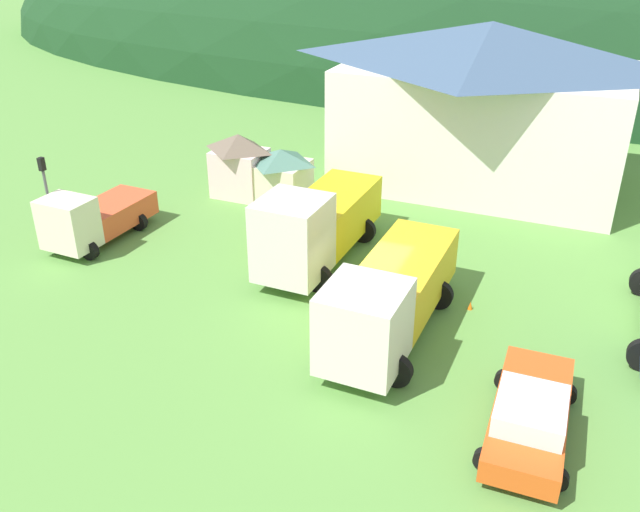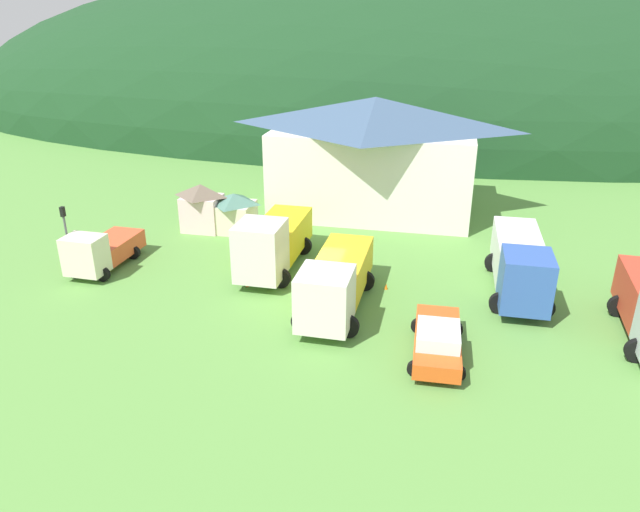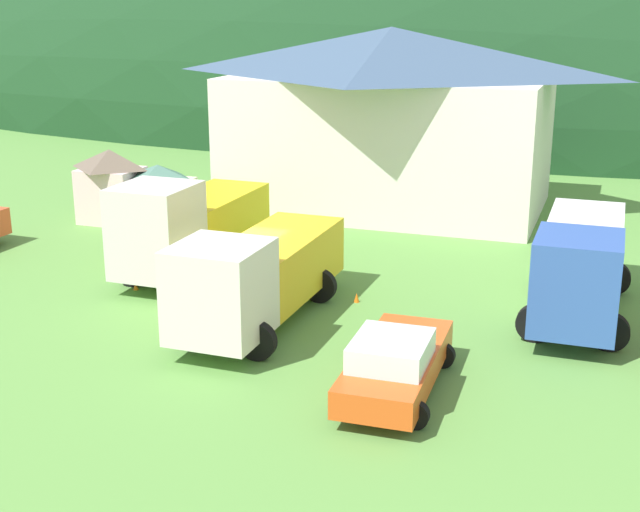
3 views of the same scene
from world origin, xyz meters
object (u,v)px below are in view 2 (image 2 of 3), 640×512
Objects in this scene: light_truck_cream at (100,251)px; traffic_light_west at (67,234)px; box_truck_blue at (520,263)px; flatbed_truck_yellow at (273,241)px; heavy_rig_striped at (335,281)px; traffic_cone_mid_row at (248,286)px; play_shed_pink at (202,207)px; play_shed_cream at (234,212)px; service_pickup_orange at (437,340)px; traffic_cone_near_pickup at (386,289)px; depot_building at (374,153)px.

traffic_light_west is at bearing -47.91° from light_truck_cream.
box_truck_blue is 2.08× the size of traffic_light_west.
flatbed_truck_yellow is 6.02m from heavy_rig_striped.
play_shed_pink is at bearing 126.64° from traffic_cone_mid_row.
play_shed_pink is (-2.18, -0.29, 0.30)m from play_shed_cream.
heavy_rig_striped is at bearing -40.71° from play_shed_pink.
service_pickup_orange reaches higher than traffic_cone_near_pickup.
flatbed_truck_yellow is 1.50× the size of service_pickup_orange.
play_shed_pink reaches higher than traffic_cone_mid_row.
traffic_cone_mid_row is at bearing -17.04° from flatbed_truck_yellow.
light_truck_cream is 8.51× the size of traffic_cone_near_pickup.
play_shed_cream is (-8.47, -6.64, -2.89)m from depot_building.
traffic_cone_mid_row is at bearing -80.78° from box_truck_blue.
box_truck_blue reaches higher than traffic_cone_mid_row.
play_shed_pink is at bearing 158.80° from light_truck_cream.
light_truck_cream is 14.27m from heavy_rig_striped.
play_shed_pink is 0.60× the size of service_pickup_orange.
box_truck_blue is at bearing 90.43° from flatbed_truck_yellow.
traffic_light_west is at bearing -103.12° from service_pickup_orange.
play_shed_pink is at bearing -105.32° from box_truck_blue.
traffic_cone_mid_row is (3.61, -8.07, -1.36)m from play_shed_cream.
traffic_cone_near_pickup is 7.54m from traffic_cone_mid_row.
flatbed_truck_yellow is (6.55, -5.38, 0.12)m from play_shed_pink.
play_shed_cream is 10.98m from traffic_light_west.
traffic_cone_near_pickup is at bearing -81.30° from box_truck_blue.
play_shed_pink is at bearing -130.06° from heavy_rig_striped.
traffic_light_west is (-4.36, -8.46, 0.84)m from play_shed_pink.
traffic_light_west is (-15.34, 0.99, 0.88)m from heavy_rig_striped.
play_shed_cream is 0.66× the size of traffic_light_west.
play_shed_pink is at bearing -172.43° from play_shed_cream.
box_truck_blue is at bearing -15.14° from play_shed_pink.
traffic_cone_mid_row is (-7.43, -1.30, 0.00)m from traffic_cone_near_pickup.
traffic_light_west is at bearing -134.26° from depot_building.
service_pickup_orange is 20.93m from traffic_light_west.
traffic_cone_mid_row is (-10.30, 4.84, -0.83)m from service_pickup_orange.
play_shed_pink is 0.60× the size of light_truck_cream.
play_shed_cream is at bearing 114.09° from traffic_cone_mid_row.
traffic_light_west is at bearing -73.59° from flatbed_truck_yellow.
box_truck_blue is (13.48, -0.04, -0.05)m from flatbed_truck_yellow.
flatbed_truck_yellow is 3.08m from traffic_cone_mid_row.
play_shed_cream reaches higher than service_pickup_orange.
play_shed_pink is 0.79× the size of traffic_light_west.
play_shed_cream is 5.40× the size of traffic_cone_mid_row.
depot_building is 21.56m from traffic_light_west.
flatbed_truck_yellow is 0.94× the size of box_truck_blue.
traffic_cone_mid_row is (8.93, -0.35, -1.19)m from light_truck_cream.
traffic_light_west is 10.47m from traffic_cone_mid_row.
light_truck_cream is (-13.79, -14.36, -3.06)m from depot_building.
flatbed_truck_yellow reaches higher than play_shed_cream.
play_shed_cream is 13.02m from traffic_cone_near_pickup.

